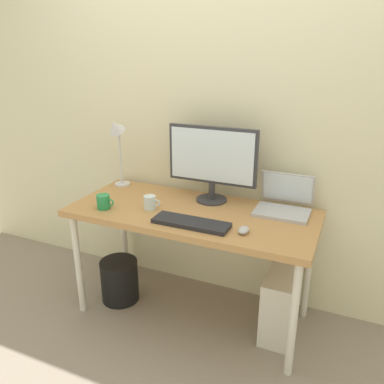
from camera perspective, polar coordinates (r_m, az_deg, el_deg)
The scene contains 12 objects.
ground_plane at distance 2.76m, azimuth -0.00°, elevation -17.19°, with size 6.00×6.00×0.00m, color gray.
back_wall at distance 2.58m, azimuth 3.56°, elevation 11.79°, with size 4.40×0.04×2.60m, color beige.
desk at distance 2.41m, azimuth -0.00°, elevation -4.14°, with size 1.51×0.66×0.75m.
monitor at distance 2.45m, azimuth 2.97°, elevation 4.79°, with size 0.58×0.20×0.49m.
laptop at distance 2.42m, azimuth 13.38°, elevation -1.44°, with size 0.32×0.28×0.22m.
desk_lamp at distance 2.75m, azimuth -10.99°, elevation 7.87°, with size 0.11×0.16×0.50m.
keyboard at distance 2.19m, azimuth -0.13°, elevation -4.54°, with size 0.44×0.14×0.02m, color #232328.
mouse at distance 2.11m, azimuth 7.60°, elevation -5.55°, with size 0.06×0.09×0.03m, color #B2B2B7.
coffee_mug at distance 2.45m, azimuth -12.84°, elevation -1.40°, with size 0.12×0.08×0.09m.
glass_cup at distance 2.40m, azimuth -6.16°, elevation -1.54°, with size 0.11×0.07×0.09m.
computer_tower at distance 2.53m, azimuth 12.80°, elevation -15.74°, with size 0.18×0.36×0.42m, color silver.
wastebasket at distance 2.85m, azimuth -10.57°, elevation -12.61°, with size 0.26×0.26×0.30m, color black.
Camera 1 is at (0.88, -2.01, 1.68)m, focal length 36.36 mm.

